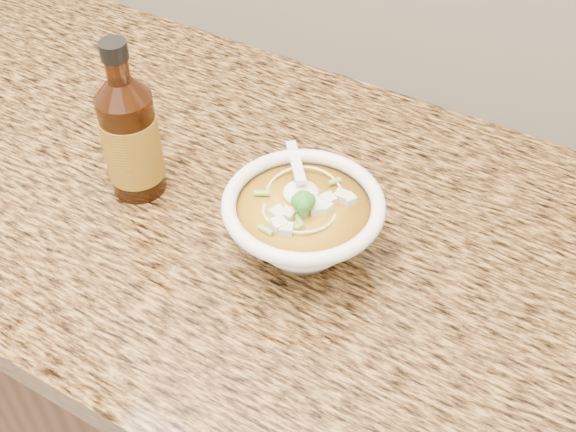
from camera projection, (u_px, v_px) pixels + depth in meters
The scene contains 4 objects.
cabinet at pixel (185, 353), 1.32m from camera, with size 4.00×0.65×0.86m, color black.
counter_slab at pixel (152, 166), 1.00m from camera, with size 4.00×0.68×0.04m, color olive.
soup_bowl at pixel (303, 225), 0.83m from camera, with size 0.19×0.19×0.10m.
hot_sauce_bottle at pixel (131, 138), 0.88m from camera, with size 0.09×0.09×0.22m.
Camera 1 is at (0.55, 1.11, 1.54)m, focal length 45.00 mm.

